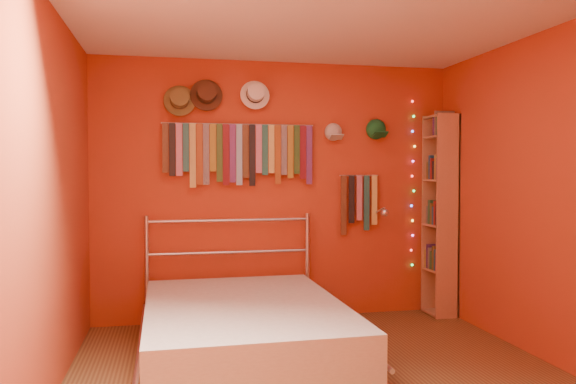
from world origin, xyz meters
TOP-DOWN VIEW (x-y plane):
  - ground at (0.00, 0.00)m, footprint 3.50×3.50m
  - back_wall at (0.00, 1.75)m, footprint 3.50×0.02m
  - right_wall at (1.75, 0.00)m, footprint 0.02×3.50m
  - left_wall at (-1.75, 0.00)m, footprint 0.02×3.50m
  - ceiling at (0.00, 0.00)m, footprint 3.50×3.50m
  - tie_rack at (-0.37, 1.68)m, footprint 1.45×0.03m
  - small_tie_rack at (0.82, 1.69)m, footprint 0.40×0.03m
  - fedora_olive at (-0.93, 1.65)m, footprint 0.29×0.16m
  - fedora_brown at (-0.68, 1.65)m, footprint 0.30×0.16m
  - fedora_white at (-0.22, 1.65)m, footprint 0.28×0.15m
  - cap_white at (0.56, 1.70)m, footprint 0.18×0.22m
  - cap_green at (1.00, 1.70)m, footprint 0.19×0.24m
  - fairy_lights at (1.40, 1.71)m, footprint 0.05×0.02m
  - reading_lamp at (1.00, 1.49)m, footprint 0.08×0.33m
  - bookshelf at (1.66, 1.53)m, footprint 0.25×0.34m
  - bed at (-0.48, 0.57)m, footprint 1.58×2.14m

SIDE VIEW (x-z plane):
  - ground at x=0.00m, z-range 0.00..0.00m
  - bed at x=-0.48m, z-range -0.28..0.75m
  - bookshelf at x=1.66m, z-range 0.02..2.02m
  - reading_lamp at x=1.00m, z-range 0.99..1.09m
  - small_tie_rack at x=0.82m, z-range 0.86..1.45m
  - back_wall at x=0.00m, z-range 0.00..2.50m
  - right_wall at x=1.75m, z-range 0.00..2.50m
  - left_wall at x=-1.75m, z-range 0.00..2.50m
  - fairy_lights at x=1.40m, z-range 0.47..2.16m
  - tie_rack at x=-0.37m, z-range 1.33..1.94m
  - cap_white at x=0.56m, z-range 1.74..1.91m
  - cap_green at x=1.00m, z-range 1.76..1.95m
  - fedora_olive at x=-0.93m, z-range 1.96..2.25m
  - fedora_brown at x=-0.68m, z-range 2.01..2.31m
  - fedora_white at x=-0.22m, z-range 2.03..2.31m
  - ceiling at x=0.00m, z-range 2.49..2.51m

